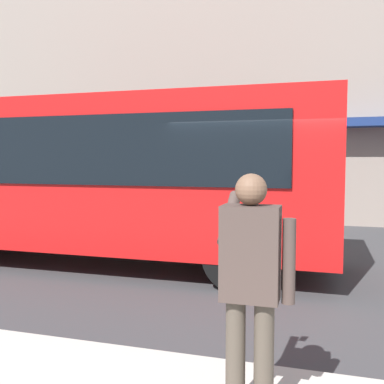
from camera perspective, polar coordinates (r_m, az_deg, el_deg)
name	(u,v)px	position (r m, az deg, el deg)	size (l,w,h in m)	color
ground_plane	(262,276)	(7.58, 9.03, -10.74)	(60.00, 60.00, 0.00)	#38383A
building_facade_far	(294,28)	(14.66, 13.14, 20.06)	(28.00, 1.55, 12.00)	gray
red_bus	(91,174)	(8.57, -12.98, 2.32)	(9.05, 2.54, 3.08)	red
pedestrian_photographer	(251,275)	(3.13, 7.66, -10.69)	(0.53, 0.52, 1.70)	#4C4238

